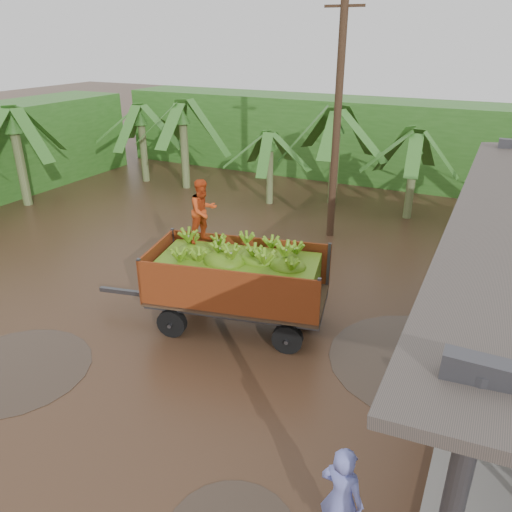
{
  "coord_description": "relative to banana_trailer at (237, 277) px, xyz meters",
  "views": [
    {
      "loc": [
        5.13,
        -7.21,
        6.32
      ],
      "look_at": [
        0.45,
        2.22,
        1.61
      ],
      "focal_mm": 35.0,
      "sensor_mm": 36.0,
      "label": 1
    }
  ],
  "objects": [
    {
      "name": "ground",
      "position": [
        -0.21,
        -1.73,
        -1.23
      ],
      "size": [
        100.0,
        100.0,
        0.0
      ],
      "primitive_type": "plane",
      "color": "black",
      "rests_on": "ground"
    },
    {
      "name": "hedge_north",
      "position": [
        -2.21,
        14.27,
        0.57
      ],
      "size": [
        22.0,
        3.0,
        3.6
      ],
      "primitive_type": "cube",
      "color": "#2D661E",
      "rests_on": "ground"
    },
    {
      "name": "banana_trailer",
      "position": [
        0.0,
        0.0,
        0.0
      ],
      "size": [
        5.67,
        2.76,
        3.35
      ],
      "rotation": [
        0.0,
        0.0,
        0.22
      ],
      "color": "#A43F17",
      "rests_on": "ground"
    },
    {
      "name": "man_blue",
      "position": [
        3.87,
        -4.34,
        -0.39
      ],
      "size": [
        0.68,
        0.51,
        1.68
      ],
      "primitive_type": "imported",
      "rotation": [
        0.0,
        0.0,
        2.96
      ],
      "color": "#7A82DE",
      "rests_on": "ground"
    },
    {
      "name": "utility_pole",
      "position": [
        0.11,
        6.45,
        2.64
      ],
      "size": [
        1.2,
        0.24,
        7.62
      ],
      "color": "#47301E",
      "rests_on": "ground"
    },
    {
      "name": "banana_plants",
      "position": [
        -5.86,
        4.32,
        0.62
      ],
      "size": [
        24.36,
        20.48,
        4.27
      ],
      "color": "#2D661E",
      "rests_on": "ground"
    }
  ]
}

